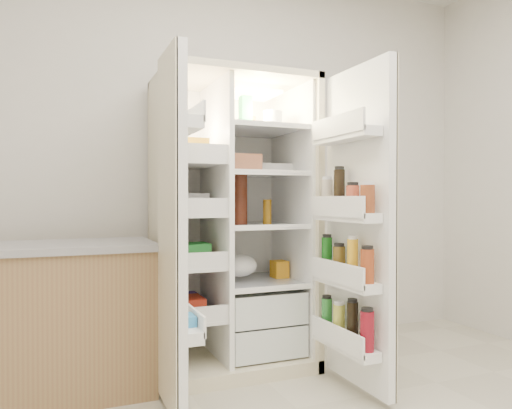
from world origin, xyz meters
name	(u,v)px	position (x,y,z in m)	size (l,w,h in m)	color
wall_back	(225,156)	(0.00, 2.00, 1.35)	(4.00, 0.02, 2.70)	silver
refrigerator	(232,246)	(-0.07, 1.65, 0.75)	(0.92, 0.70, 1.80)	beige
freezer_door	(173,231)	(-0.59, 1.05, 0.89)	(0.15, 0.40, 1.72)	white
fridge_door	(356,232)	(0.39, 0.96, 0.87)	(0.17, 0.58, 1.72)	white
kitchen_counter	(46,320)	(-1.16, 1.53, 0.41)	(1.11, 0.59, 0.81)	olive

